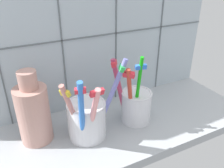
{
  "coord_description": "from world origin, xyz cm",
  "views": [
    {
      "loc": [
        -18.87,
        -37.04,
        34.18
      ],
      "look_at": [
        0.0,
        0.33,
        12.32
      ],
      "focal_mm": 38.31,
      "sensor_mm": 36.0,
      "label": 1
    }
  ],
  "objects": [
    {
      "name": "counter_slab",
      "position": [
        0.0,
        0.0,
        1.0
      ],
      "size": [
        64.0,
        22.0,
        2.0
      ],
      "primitive_type": "cube",
      "color": "#9EA3A8",
      "rests_on": "ground"
    },
    {
      "name": "tile_wall_back",
      "position": [
        0.0,
        12.0,
        22.5
      ],
      "size": [
        64.0,
        2.2,
        45.0
      ],
      "color": "#B2C1CC",
      "rests_on": "ground"
    },
    {
      "name": "toothbrush_cup_left",
      "position": [
        -5.81,
        -0.03,
        6.47
      ],
      "size": [
        13.61,
        10.78,
        16.4
      ],
      "color": "silver",
      "rests_on": "counter_slab"
    },
    {
      "name": "toothbrush_cup_right",
      "position": [
        5.52,
        0.28,
        6.23
      ],
      "size": [
        8.58,
        7.59,
        16.39
      ],
      "color": "silver",
      "rests_on": "counter_slab"
    },
    {
      "name": "ceramic_vase",
      "position": [
        -15.2,
        3.5,
        8.37
      ],
      "size": [
        6.22,
        6.22,
        14.93
      ],
      "color": "tan",
      "rests_on": "counter_slab"
    }
  ]
}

